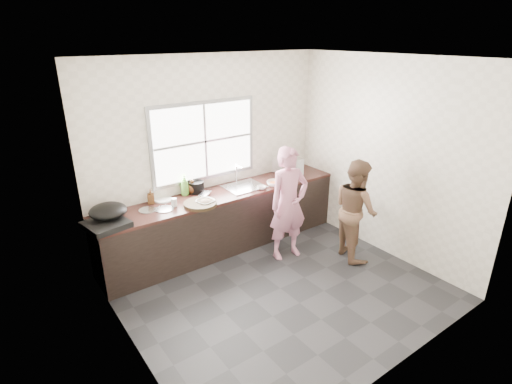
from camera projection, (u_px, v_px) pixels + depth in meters
floor at (280, 289)px, 4.93m from camera, size 3.60×3.20×0.01m
ceiling at (287, 58)px, 3.92m from camera, size 3.60×3.20×0.01m
wall_back at (211, 154)px, 5.63m from camera, size 3.60×0.01×2.70m
wall_left at (122, 230)px, 3.44m from camera, size 0.01×3.20×2.70m
wall_right at (386, 159)px, 5.41m from camera, size 0.01×3.20×2.70m
wall_front at (410, 244)px, 3.22m from camera, size 3.60×0.01×2.70m
cabinet at (224, 221)px, 5.74m from camera, size 3.60×0.62×0.82m
countertop at (223, 194)px, 5.58m from camera, size 3.60×0.64×0.04m
sink at (244, 187)px, 5.77m from camera, size 0.55×0.45×0.02m
faucet at (236, 174)px, 5.86m from camera, size 0.02×0.02×0.30m
window_frame at (204, 141)px, 5.49m from camera, size 1.60×0.05×1.10m
window_glazing at (205, 141)px, 5.47m from camera, size 1.50×0.01×1.00m
woman at (288, 207)px, 5.41m from camera, size 0.58×0.43×1.47m
person_side at (356, 209)px, 5.43m from camera, size 0.73×0.82×1.41m
cutting_board at (200, 204)px, 5.15m from camera, size 0.57×0.57×0.04m
cleaver at (205, 194)px, 5.42m from camera, size 0.24×0.23×0.01m
bowl_mince at (205, 202)px, 5.19m from camera, size 0.28×0.28×0.06m
bowl_crabs at (274, 184)px, 5.81m from camera, size 0.22×0.22×0.06m
bowl_held at (261, 187)px, 5.69m from camera, size 0.22×0.22×0.05m
black_pot at (196, 187)px, 5.56m from camera, size 0.22×0.22×0.16m
plate_food at (163, 200)px, 5.31m from camera, size 0.30×0.30×0.02m
bottle_green at (185, 185)px, 5.44m from camera, size 0.12×0.12×0.30m
bottle_brown_tall at (151, 197)px, 5.19m from camera, size 0.10×0.10×0.17m
bottle_brown_short at (192, 187)px, 5.52m from camera, size 0.16×0.16×0.19m
glass_jar at (174, 202)px, 5.12m from camera, size 0.09×0.09×0.11m
burner at (106, 224)px, 4.57m from camera, size 0.52×0.52×0.07m
wok at (108, 211)px, 4.66m from camera, size 0.55×0.55×0.16m
dish_rack at (288, 168)px, 6.11m from camera, size 0.42×0.31×0.30m
pot_lid_left at (148, 210)px, 5.01m from camera, size 0.29×0.29×0.01m
pot_lid_right at (164, 209)px, 5.04m from camera, size 0.28×0.28×0.01m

